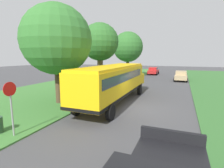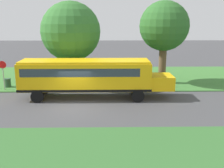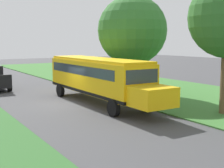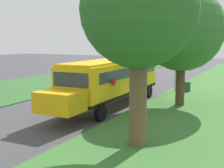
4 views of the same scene
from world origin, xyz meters
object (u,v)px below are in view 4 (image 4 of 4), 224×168
object	(u,v)px
trash_bin	(187,87)
stop_sign	(175,72)
school_bus	(112,78)
oak_tree_beside_bus	(184,28)
pickup_truck	(115,72)
oak_tree_roadside_mid	(141,9)

from	to	relation	value
trash_bin	stop_sign	bearing A→B (deg)	4.85
school_bus	trash_bin	bearing A→B (deg)	-112.89
oak_tree_beside_bus	trash_bin	world-z (taller)	oak_tree_beside_bus
stop_sign	school_bus	bearing A→B (deg)	73.69
oak_tree_beside_bus	pickup_truck	bearing A→B (deg)	-43.19
stop_sign	pickup_truck	bearing A→B (deg)	-22.02
oak_tree_roadside_mid	stop_sign	xyz separation A→B (m)	(2.46, -14.77, -3.98)
oak_tree_beside_bus	trash_bin	xyz separation A→B (m)	(0.96, -5.88, -4.85)
stop_sign	oak_tree_beside_bus	bearing A→B (deg)	109.21
school_bus	stop_sign	world-z (taller)	school_bus
oak_tree_beside_bus	trash_bin	bearing A→B (deg)	-80.70
oak_tree_roadside_mid	trash_bin	world-z (taller)	oak_tree_roadside_mid
school_bus	stop_sign	xyz separation A→B (m)	(-2.30, -7.85, -0.19)
school_bus	pickup_truck	size ratio (longest dim) A/B	2.30
oak_tree_beside_bus	oak_tree_roadside_mid	bearing A→B (deg)	92.84
pickup_truck	trash_bin	xyz separation A→B (m)	(-8.36, 2.86, -0.62)
school_bus	oak_tree_roadside_mid	bearing A→B (deg)	124.53
stop_sign	oak_tree_roadside_mid	bearing A→B (deg)	99.47
pickup_truck	trash_bin	bearing A→B (deg)	161.08
pickup_truck	oak_tree_roadside_mid	bearing A→B (deg)	118.85
school_bus	oak_tree_beside_bus	size ratio (longest dim) A/B	1.55
pickup_truck	stop_sign	bearing A→B (deg)	157.98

